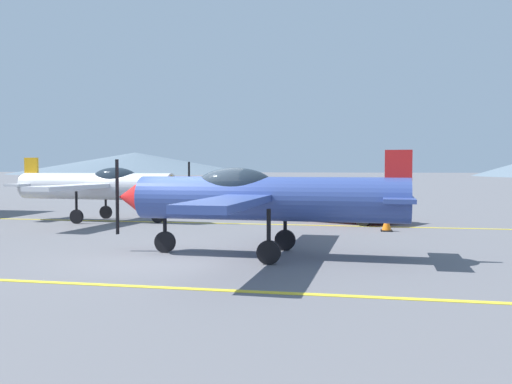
# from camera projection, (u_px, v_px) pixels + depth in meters

# --- Properties ---
(ground_plane) EXTENTS (400.00, 400.00, 0.00)m
(ground_plane) POSITION_uv_depth(u_px,v_px,m) (181.00, 257.00, 12.27)
(ground_plane) COLOR slate
(apron_line_near) EXTENTS (80.00, 0.16, 0.01)m
(apron_line_near) POSITION_uv_depth(u_px,v_px,m) (121.00, 286.00, 9.25)
(apron_line_near) COLOR yellow
(apron_line_near) RESTS_ON ground_plane
(apron_line_far) EXTENTS (80.00, 0.16, 0.01)m
(apron_line_far) POSITION_uv_depth(u_px,v_px,m) (248.00, 224.00, 19.33)
(apron_line_far) COLOR yellow
(apron_line_far) RESTS_ON ground_plane
(airplane_near) EXTENTS (6.90, 7.96, 2.39)m
(airplane_near) POSITION_uv_depth(u_px,v_px,m) (258.00, 197.00, 12.29)
(airplane_near) COLOR #33478C
(airplane_near) RESTS_ON ground_plane
(airplane_mid) EXTENTS (6.94, 7.98, 2.39)m
(airplane_mid) POSITION_uv_depth(u_px,v_px,m) (102.00, 185.00, 20.24)
(airplane_mid) COLOR silver
(airplane_mid) RESTS_ON ground_plane
(car_sedan) EXTENTS (4.64, 3.63, 1.62)m
(car_sedan) POSITION_uv_depth(u_px,v_px,m) (343.00, 199.00, 20.17)
(car_sedan) COLOR red
(car_sedan) RESTS_ON ground_plane
(traffic_cone_front) EXTENTS (0.36, 0.36, 0.59)m
(traffic_cone_front) POSITION_uv_depth(u_px,v_px,m) (387.00, 222.00, 17.15)
(traffic_cone_front) COLOR black
(traffic_cone_front) RESTS_ON ground_plane
(hill_left) EXTENTS (75.67, 75.67, 6.67)m
(hill_left) POSITION_uv_depth(u_px,v_px,m) (136.00, 163.00, 171.37)
(hill_left) COLOR slate
(hill_left) RESTS_ON ground_plane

